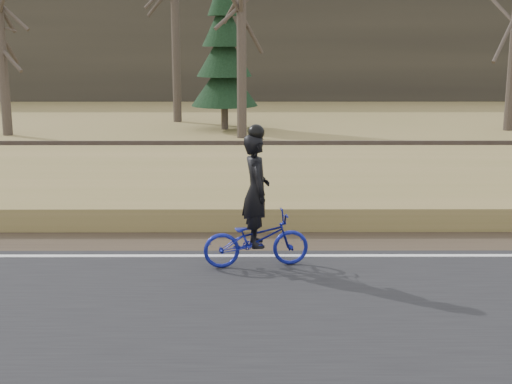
{
  "coord_description": "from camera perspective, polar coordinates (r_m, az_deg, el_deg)",
  "views": [
    {
      "loc": [
        -3.79,
        -11.27,
        3.75
      ],
      "look_at": [
        -3.75,
        0.5,
        1.1
      ],
      "focal_mm": 50.0,
      "sensor_mm": 36.0,
      "label": 1
    }
  ],
  "objects": [
    {
      "name": "treeline_backdrop",
      "position": [
        41.45,
        5.16,
        11.6
      ],
      "size": [
        120.0,
        4.0,
        6.0
      ],
      "primitive_type": "cube",
      "color": "#383328",
      "rests_on": "ground"
    },
    {
      "name": "bare_tree_far_left",
      "position": [
        27.89,
        -19.7,
        10.84
      ],
      "size": [
        0.36,
        0.36,
        6.4
      ],
      "primitive_type": "cylinder",
      "color": "#4A3F36",
      "rests_on": "ground"
    },
    {
      "name": "cyclist",
      "position": [
        11.35,
        0.01,
        -2.31
      ],
      "size": [
        1.76,
        0.84,
        2.3
      ],
      "rotation": [
        0.0,
        0.0,
        1.72
      ],
      "color": "navy",
      "rests_on": "road"
    },
    {
      "name": "bare_tree_near_left",
      "position": [
        25.68,
        -1.16,
        11.33
      ],
      "size": [
        0.36,
        0.36,
        6.28
      ],
      "primitive_type": "cylinder",
      "color": "#4A3F36",
      "rests_on": "ground"
    },
    {
      "name": "ballast",
      "position": [
        19.96,
        10.77,
        2.29
      ],
      "size": [
        120.0,
        3.0,
        0.45
      ],
      "primitive_type": "cube",
      "color": "slate",
      "rests_on": "ground"
    },
    {
      "name": "embankment",
      "position": [
        16.32,
        13.24,
        -0.15
      ],
      "size": [
        120.0,
        5.0,
        0.44
      ],
      "primitive_type": "cube",
      "color": "olive",
      "rests_on": "ground"
    },
    {
      "name": "edge_line",
      "position": [
        12.63,
        17.34,
        -4.87
      ],
      "size": [
        120.0,
        0.12,
        0.01
      ],
      "primitive_type": "cube",
      "color": "silver",
      "rests_on": "road"
    },
    {
      "name": "bare_tree_left",
      "position": [
        30.59,
        -6.49,
        14.01
      ],
      "size": [
        0.36,
        0.36,
        9.0
      ],
      "primitive_type": "cylinder",
      "color": "#4A3F36",
      "rests_on": "ground"
    },
    {
      "name": "ground",
      "position": [
        12.47,
        17.59,
        -5.43
      ],
      "size": [
        120.0,
        120.0,
        0.0
      ],
      "primitive_type": "plane",
      "color": "olive",
      "rests_on": "ground"
    },
    {
      "name": "shoulder",
      "position": [
        13.56,
        16.08,
        -3.79
      ],
      "size": [
        120.0,
        1.6,
        0.04
      ],
      "primitive_type": "cube",
      "color": "#473A2B",
      "rests_on": "ground"
    },
    {
      "name": "railroad",
      "position": [
        19.91,
        10.81,
        3.15
      ],
      "size": [
        120.0,
        2.4,
        0.29
      ],
      "color": "black",
      "rests_on": "ballast"
    },
    {
      "name": "conifer",
      "position": [
        28.01,
        -2.57,
        10.97
      ],
      "size": [
        2.6,
        2.6,
        6.16
      ],
      "color": "#4A3F36",
      "rests_on": "ground"
    }
  ]
}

